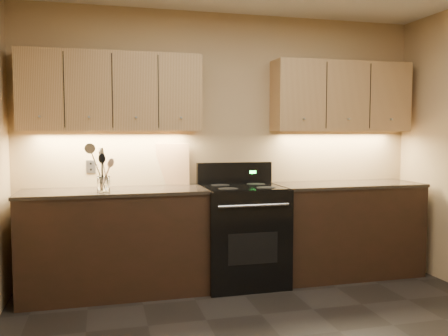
# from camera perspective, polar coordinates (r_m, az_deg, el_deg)

# --- Properties ---
(wall_back) EXTENTS (4.00, 0.04, 2.60)m
(wall_back) POSITION_cam_1_polar(r_m,az_deg,el_deg) (4.72, 0.21, 2.64)
(wall_back) COLOR tan
(wall_back) RESTS_ON ground
(counter_left) EXTENTS (1.62, 0.62, 0.93)m
(counter_left) POSITION_cam_1_polar(r_m,az_deg,el_deg) (4.38, -12.99, -8.63)
(counter_left) COLOR black
(counter_left) RESTS_ON ground
(counter_right) EXTENTS (1.46, 0.62, 0.93)m
(counter_right) POSITION_cam_1_polar(r_m,az_deg,el_deg) (4.98, 14.47, -7.08)
(counter_right) COLOR black
(counter_right) RESTS_ON ground
(stove) EXTENTS (0.76, 0.68, 1.14)m
(stove) POSITION_cam_1_polar(r_m,az_deg,el_deg) (4.54, 2.22, -7.88)
(stove) COLOR black
(stove) RESTS_ON ground
(upper_cab_left) EXTENTS (1.60, 0.30, 0.70)m
(upper_cab_left) POSITION_cam_1_polar(r_m,az_deg,el_deg) (4.43, -13.33, 8.88)
(upper_cab_left) COLOR tan
(upper_cab_left) RESTS_ON wall_back
(upper_cab_right) EXTENTS (1.44, 0.30, 0.70)m
(upper_cab_right) POSITION_cam_1_polar(r_m,az_deg,el_deg) (5.03, 13.92, 8.32)
(upper_cab_right) COLOR tan
(upper_cab_right) RESTS_ON wall_back
(outlet_plate) EXTENTS (0.08, 0.01, 0.12)m
(outlet_plate) POSITION_cam_1_polar(r_m,az_deg,el_deg) (4.58, -15.73, 0.17)
(outlet_plate) COLOR #B2B5BA
(outlet_plate) RESTS_ON wall_back
(utensil_crock) EXTENTS (0.12, 0.12, 0.14)m
(utensil_crock) POSITION_cam_1_polar(r_m,az_deg,el_deg) (4.18, -14.30, -1.95)
(utensil_crock) COLOR white
(utensil_crock) RESTS_ON counter_left
(cutting_board) EXTENTS (0.32, 0.14, 0.40)m
(cutting_board) POSITION_cam_1_polar(r_m,az_deg,el_deg) (4.60, -6.16, 0.45)
(cutting_board) COLOR tan
(cutting_board) RESTS_ON counter_left
(wooden_spoon) EXTENTS (0.16, 0.11, 0.29)m
(wooden_spoon) POSITION_cam_1_polar(r_m,az_deg,el_deg) (4.15, -14.64, -0.68)
(wooden_spoon) COLOR tan
(wooden_spoon) RESTS_ON utensil_crock
(black_spoon) EXTENTS (0.06, 0.09, 0.31)m
(black_spoon) POSITION_cam_1_polar(r_m,az_deg,el_deg) (4.19, -14.45, -0.48)
(black_spoon) COLOR black
(black_spoon) RESTS_ON utensil_crock
(steel_spatula) EXTENTS (0.16, 0.14, 0.38)m
(steel_spatula) POSITION_cam_1_polar(r_m,az_deg,el_deg) (4.16, -13.85, -0.01)
(steel_spatula) COLOR silver
(steel_spatula) RESTS_ON utensil_crock
(steel_skimmer) EXTENTS (0.22, 0.10, 0.41)m
(steel_skimmer) POSITION_cam_1_polar(r_m,az_deg,el_deg) (4.15, -14.09, 0.15)
(steel_skimmer) COLOR silver
(steel_skimmer) RESTS_ON utensil_crock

